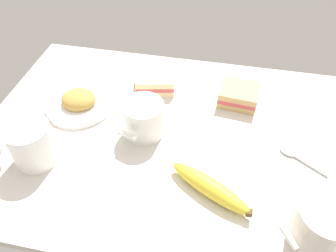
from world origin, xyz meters
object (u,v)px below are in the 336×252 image
(coffee_mug_black, at_px, (320,226))
(spoon, at_px, (296,157))
(plate_of_food, at_px, (79,102))
(banana, at_px, (210,188))
(coffee_mug_milky, at_px, (32,144))
(sandwich_side, at_px, (239,95))
(coffee_mug_spare, at_px, (143,119))
(sandwich_main, at_px, (155,80))

(coffee_mug_black, distance_m, spoon, 0.19)
(plate_of_food, height_order, banana, plate_of_food)
(spoon, bearing_deg, coffee_mug_milky, 11.77)
(coffee_mug_milky, distance_m, sandwich_side, 0.51)
(coffee_mug_milky, relative_size, sandwich_side, 1.14)
(coffee_mug_milky, xyz_separation_m, coffee_mug_spare, (-0.21, -0.13, -0.01))
(plate_of_food, height_order, coffee_mug_spare, coffee_mug_spare)
(coffee_mug_black, bearing_deg, sandwich_main, -44.41)
(sandwich_main, distance_m, banana, 0.36)
(coffee_mug_milky, bearing_deg, sandwich_main, -123.54)
(spoon, bearing_deg, coffee_mug_black, 95.21)
(plate_of_food, distance_m, sandwich_side, 0.41)
(coffee_mug_black, distance_m, banana, 0.20)
(sandwich_side, bearing_deg, plate_of_food, 14.23)
(plate_of_food, xyz_separation_m, coffee_mug_spare, (-0.19, 0.05, 0.03))
(coffee_mug_milky, bearing_deg, plate_of_food, -97.74)
(sandwich_main, bearing_deg, sandwich_side, 175.93)
(coffee_mug_spare, bearing_deg, coffee_mug_milky, 31.00)
(coffee_mug_black, distance_m, coffee_mug_milky, 0.58)
(plate_of_food, relative_size, coffee_mug_black, 1.44)
(coffee_mug_black, bearing_deg, sandwich_side, -66.65)
(sandwich_side, height_order, banana, sandwich_side)
(plate_of_food, relative_size, spoon, 1.66)
(coffee_mug_milky, distance_m, spoon, 0.57)
(banana, bearing_deg, coffee_mug_black, 163.04)
(coffee_mug_milky, bearing_deg, banana, 178.04)
(banana, bearing_deg, coffee_mug_spare, -39.12)
(sandwich_main, relative_size, sandwich_side, 1.11)
(sandwich_main, bearing_deg, banana, 120.62)
(plate_of_food, relative_size, coffee_mug_milky, 1.44)
(plate_of_food, bearing_deg, sandwich_side, -165.77)
(coffee_mug_milky, bearing_deg, coffee_mug_spare, -149.00)
(coffee_mug_milky, height_order, banana, coffee_mug_milky)
(coffee_mug_black, distance_m, coffee_mug_spare, 0.42)
(coffee_mug_black, xyz_separation_m, sandwich_side, (0.15, -0.36, -0.02))
(coffee_mug_black, height_order, sandwich_main, coffee_mug_black)
(coffee_mug_milky, xyz_separation_m, sandwich_main, (-0.20, -0.30, -0.03))
(coffee_mug_black, relative_size, sandwich_side, 1.13)
(coffee_mug_milky, xyz_separation_m, sandwich_side, (-0.42, -0.28, -0.03))
(sandwich_main, height_order, spoon, sandwich_main)
(coffee_mug_spare, xyz_separation_m, sandwich_side, (-0.21, -0.16, -0.02))
(sandwich_side, bearing_deg, spoon, 129.32)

